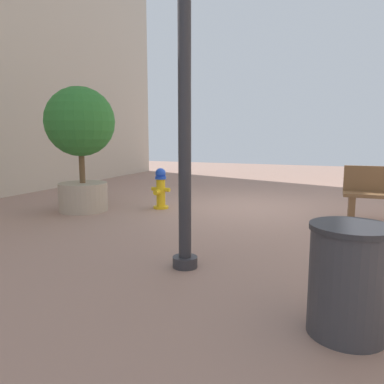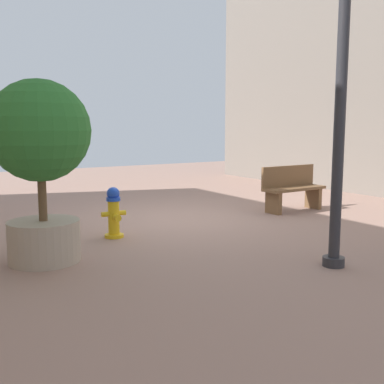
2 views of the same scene
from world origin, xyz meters
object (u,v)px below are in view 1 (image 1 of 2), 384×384
Objects in this scene: fire_hydrant at (161,188)px; street_lamp at (184,47)px; planter_tree at (81,135)px; trash_bin at (349,280)px.

fire_hydrant is 3.96m from street_lamp.
planter_tree reaches higher than trash_bin.
fire_hydrant is 5.15m from trash_bin.
street_lamp is at bearing 120.99° from fire_hydrant.
planter_tree is at bearing -35.36° from street_lamp.
trash_bin is (-1.67, 0.87, -1.95)m from street_lamp.
fire_hydrant is 0.98× the size of trash_bin.
fire_hydrant is at bearing -48.02° from trash_bin.
trash_bin is (-3.44, 3.82, 0.01)m from fire_hydrant.
planter_tree is 2.86× the size of trash_bin.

